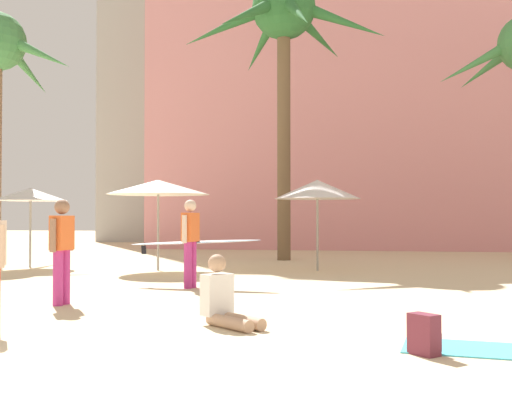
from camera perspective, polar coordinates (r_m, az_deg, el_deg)
The scene contains 12 objects.
ground at distance 5.21m, azimuth -22.32°, elevation -16.68°, with size 120.00×120.00×0.00m, color beige.
hotel_pink at distance 32.06m, azimuth 13.33°, elevation 10.84°, with size 23.51×8.93×16.15m, color pink.
hotel_tower_gray at distance 40.75m, azimuth -2.80°, elevation 14.01°, with size 13.63×8.69×24.18m, color #A8A8A3.
palm_tree_left at distance 21.58m, azimuth 2.53°, elevation 16.14°, with size 6.79×6.29×9.52m.
cafe_umbrella_0 at distance 18.80m, azimuth -20.03°, elevation 0.91°, with size 2.05×2.05×2.25m.
cafe_umbrella_2 at distance 16.43m, azimuth 5.67°, elevation 1.43°, with size 2.27×2.27×2.41m.
cafe_umbrella_3 at distance 16.76m, azimuth -8.98°, elevation 1.62°, with size 2.75×2.75×2.42m.
beach_towel at distance 7.13m, azimuth 20.16°, elevation -12.37°, with size 1.64×0.85×0.01m, color #4CC6D6.
backpack at distance 6.68m, azimuth 15.25°, elevation -11.47°, with size 0.35×0.35×0.42m.
person_mid_left at distance 12.57m, azimuth -5.93°, elevation -3.27°, with size 2.84×0.87×1.76m.
person_far_right at distance 10.46m, azimuth -17.44°, elevation -3.70°, with size 0.26×0.61×1.70m.
person_near_right at distance 8.14m, azimuth -2.94°, elevation -8.80°, with size 0.94×0.87×0.92m.
Camera 1 is at (2.66, -4.25, 1.40)m, focal length 43.48 mm.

